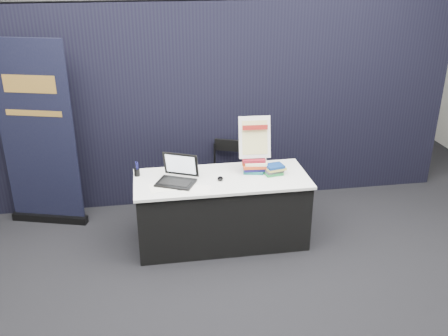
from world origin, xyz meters
TOP-DOWN VIEW (x-y plane):
  - floor at (0.00, 0.00)m, footprint 8.00×8.00m
  - wall_back at (0.00, 4.00)m, footprint 8.00×0.02m
  - drape_partition at (0.00, 1.60)m, footprint 6.00×0.08m
  - display_table at (0.00, 0.55)m, footprint 1.80×0.75m
  - laptop at (-0.48, 0.53)m, footprint 0.45×0.43m
  - mouse at (-0.02, 0.50)m, footprint 0.08×0.11m
  - brochure_left at (-0.59, 0.42)m, footprint 0.33×0.26m
  - brochure_mid at (-0.42, 0.46)m, footprint 0.28×0.20m
  - brochure_right at (-0.29, 0.32)m, footprint 0.31×0.25m
  - pen_cup at (-0.86, 0.74)m, footprint 0.07×0.07m
  - book_stack_tall at (0.37, 0.65)m, footprint 0.25×0.21m
  - book_stack_short at (0.56, 0.56)m, footprint 0.20×0.17m
  - info_sign at (0.37, 0.68)m, footprint 0.34×0.17m
  - pullup_banner at (-1.91, 1.30)m, footprint 0.88×0.35m
  - stacking_chair at (0.24, 1.30)m, footprint 0.48×0.50m

SIDE VIEW (x-z plane):
  - floor at x=0.00m, z-range 0.00..0.00m
  - display_table at x=0.00m, z-range 0.00..0.75m
  - stacking_chair at x=0.24m, z-range 0.05..0.87m
  - brochure_mid at x=-0.42m, z-range 0.75..0.75m
  - brochure_right at x=-0.29m, z-range 0.75..0.75m
  - brochure_left at x=-0.59m, z-range 0.75..0.75m
  - mouse at x=-0.02m, z-range 0.75..0.78m
  - pen_cup at x=-0.86m, z-range 0.75..0.83m
  - book_stack_short at x=0.56m, z-range 0.75..0.85m
  - laptop at x=-0.48m, z-range 0.68..0.95m
  - book_stack_tall at x=0.37m, z-range 0.75..0.91m
  - pullup_banner at x=-1.91m, z-range -0.12..1.98m
  - info_sign at x=0.37m, z-range 0.90..1.35m
  - drape_partition at x=0.00m, z-range 0.00..2.40m
  - wall_back at x=0.00m, z-range 0.00..3.50m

